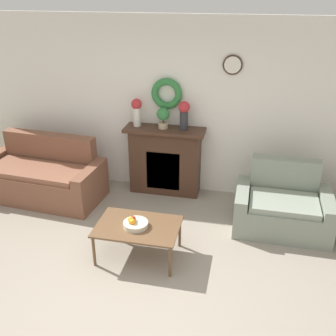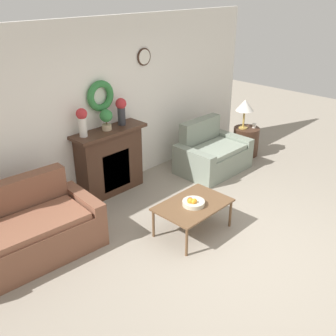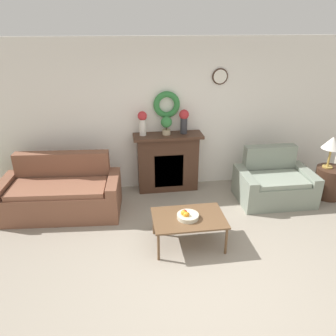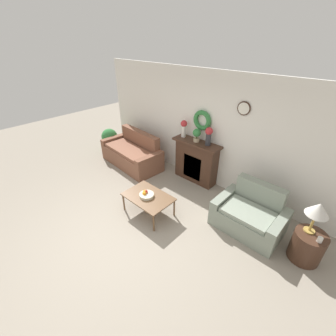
# 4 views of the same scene
# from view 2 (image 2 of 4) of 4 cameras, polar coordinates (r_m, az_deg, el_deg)

# --- Properties ---
(ground_plane) EXTENTS (16.00, 16.00, 0.00)m
(ground_plane) POSITION_cam_2_polar(r_m,az_deg,el_deg) (5.20, 10.82, -12.20)
(ground_plane) COLOR gray
(wall_back) EXTENTS (6.80, 0.17, 2.70)m
(wall_back) POSITION_cam_2_polar(r_m,az_deg,el_deg) (6.26, -9.32, 8.60)
(wall_back) COLOR white
(wall_back) RESTS_ON ground_plane
(fireplace) EXTENTS (1.23, 0.41, 1.08)m
(fireplace) POSITION_cam_2_polar(r_m,az_deg,el_deg) (6.33, -8.42, 1.02)
(fireplace) COLOR #42281C
(fireplace) RESTS_ON ground_plane
(couch_left) EXTENTS (1.95, 1.02, 0.94)m
(couch_left) POSITION_cam_2_polar(r_m,az_deg,el_deg) (5.19, -20.51, -9.11)
(couch_left) COLOR brown
(couch_left) RESTS_ON ground_plane
(loveseat_right) EXTENTS (1.28, 0.88, 0.90)m
(loveseat_right) POSITION_cam_2_polar(r_m,az_deg,el_deg) (7.17, 6.36, 1.99)
(loveseat_right) COLOR gray
(loveseat_right) RESTS_ON ground_plane
(coffee_table) EXTENTS (1.00, 0.67, 0.44)m
(coffee_table) POSITION_cam_2_polar(r_m,az_deg,el_deg) (5.32, 3.66, -5.57)
(coffee_table) COLOR brown
(coffee_table) RESTS_ON ground_plane
(fruit_bowl) EXTENTS (0.30, 0.30, 0.12)m
(fruit_bowl) POSITION_cam_2_polar(r_m,az_deg,el_deg) (5.25, 3.66, -5.02)
(fruit_bowl) COLOR beige
(fruit_bowl) RESTS_ON coffee_table
(side_table_by_loveseat) EXTENTS (0.50, 0.50, 0.55)m
(side_table_by_loveseat) POSITION_cam_2_polar(r_m,az_deg,el_deg) (7.94, 11.22, 3.83)
(side_table_by_loveseat) COLOR #42281C
(side_table_by_loveseat) RESTS_ON ground_plane
(table_lamp) EXTENTS (0.34, 0.34, 0.57)m
(table_lamp) POSITION_cam_2_polar(r_m,az_deg,el_deg) (7.68, 11.10, 8.82)
(table_lamp) COLOR #B28E42
(table_lamp) RESTS_ON side_table_by_loveseat
(mug) EXTENTS (0.08, 0.08, 0.09)m
(mug) POSITION_cam_2_polar(r_m,az_deg,el_deg) (7.88, 12.40, 6.03)
(mug) COLOR silver
(mug) RESTS_ON side_table_by_loveseat
(vase_on_mantel_left) EXTENTS (0.16, 0.16, 0.43)m
(vase_on_mantel_left) POSITION_cam_2_polar(r_m,az_deg,el_deg) (5.82, -12.35, 6.79)
(vase_on_mantel_left) COLOR silver
(vase_on_mantel_left) RESTS_ON fireplace
(vase_on_mantel_right) EXTENTS (0.17, 0.17, 0.43)m
(vase_on_mantel_right) POSITION_cam_2_polar(r_m,az_deg,el_deg) (6.23, -6.81, 8.45)
(vase_on_mantel_right) COLOR #2D2D33
(vase_on_mantel_right) RESTS_ON fireplace
(potted_plant_on_mantel) EXTENTS (0.20, 0.20, 0.32)m
(potted_plant_on_mantel) POSITION_cam_2_polar(r_m,az_deg,el_deg) (6.04, -8.96, 7.19)
(potted_plant_on_mantel) COLOR tan
(potted_plant_on_mantel) RESTS_ON fireplace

